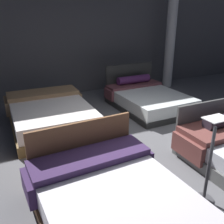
% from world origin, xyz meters
% --- Properties ---
extents(ground_plane, '(18.00, 18.00, 0.02)m').
position_xyz_m(ground_plane, '(0.00, 0.00, -0.01)').
color(ground_plane, '#5B5B60').
extents(showroom_back_wall, '(18.00, 0.06, 3.50)m').
position_xyz_m(showroom_back_wall, '(0.00, 3.71, 1.75)').
color(showroom_back_wall, '#47474C').
rests_on(showroom_back_wall, ground_plane).
extents(bed_0, '(1.72, 2.11, 0.87)m').
position_xyz_m(bed_0, '(-1.17, -1.33, 0.23)').
color(bed_0, brown).
rests_on(bed_0, ground_plane).
extents(bed_2, '(1.67, 2.15, 0.56)m').
position_xyz_m(bed_2, '(-1.23, 1.60, 0.25)').
color(bed_2, brown).
rests_on(bed_2, ground_plane).
extents(bed_3, '(1.59, 2.06, 0.95)m').
position_xyz_m(bed_3, '(1.21, 1.67, 0.23)').
color(bed_3, black).
rests_on(bed_3, ground_plane).
extents(price_sign, '(0.28, 0.24, 1.13)m').
position_xyz_m(price_sign, '(0.00, -1.52, 0.44)').
color(price_sign, '#3F3F44').
rests_on(price_sign, ground_plane).
extents(support_pillar, '(0.30, 0.30, 3.50)m').
position_xyz_m(support_pillar, '(2.91, 3.12, 1.75)').
color(support_pillar, silver).
rests_on(support_pillar, ground_plane).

